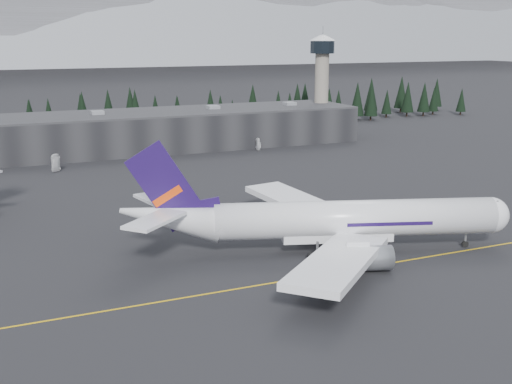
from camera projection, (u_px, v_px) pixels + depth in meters
name	position (u px, v px, depth m)	size (l,w,h in m)	color
ground	(306.00, 272.00, 104.22)	(1400.00, 1400.00, 0.00)	black
taxiline	(312.00, 276.00, 102.44)	(400.00, 0.40, 0.02)	gold
terminal	(129.00, 132.00, 213.77)	(160.00, 30.00, 12.60)	black
control_tower	(322.00, 74.00, 241.85)	(10.00, 10.00, 37.70)	gray
treeline	(107.00, 116.00, 246.36)	(360.00, 20.00, 15.00)	black
mountain_ridge	(0.00, 61.00, 992.63)	(4400.00, 900.00, 420.00)	white
jet_main	(321.00, 220.00, 112.96)	(67.84, 61.05, 20.52)	white
gse_vehicle_a	(56.00, 169.00, 181.14)	(2.39, 5.18, 1.44)	silver
gse_vehicle_b	(259.00, 148.00, 214.90)	(1.73, 4.30, 1.47)	white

